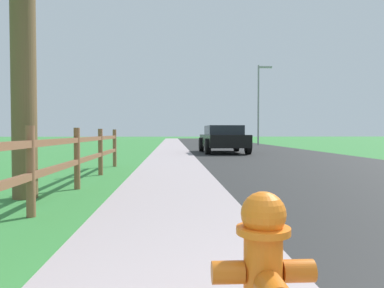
{
  "coord_description": "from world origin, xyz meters",
  "views": [
    {
      "loc": [
        -0.99,
        -0.53,
        1.05
      ],
      "look_at": [
        -0.41,
        10.02,
        0.71
      ],
      "focal_mm": 34.48,
      "sensor_mm": 36.0,
      "label": 1
    }
  ],
  "objects": [
    {
      "name": "curb_concrete",
      "position": [
        -3.0,
        27.0,
        0.0
      ],
      "size": [
        6.0,
        66.0,
        0.01
      ],
      "primitive_type": "cube",
      "color": "#B09FA2",
      "rests_on": "ground"
    },
    {
      "name": "grass_verge",
      "position": [
        -4.5,
        27.0,
        0.01
      ],
      "size": [
        5.0,
        66.0,
        0.0
      ],
      "primitive_type": "cube",
      "color": "#3A873E",
      "rests_on": "ground"
    },
    {
      "name": "road_asphalt",
      "position": [
        3.5,
        27.0,
        0.0
      ],
      "size": [
        7.0,
        66.0,
        0.01
      ],
      "primitive_type": "cube",
      "color": "#2B2B2B",
      "rests_on": "ground"
    },
    {
      "name": "fire_hydrant",
      "position": [
        -0.52,
        1.3,
        0.38
      ],
      "size": [
        0.53,
        0.45,
        0.75
      ],
      "color": "orange",
      "rests_on": "ground"
    },
    {
      "name": "street_lamp",
      "position": [
        6.24,
        29.48,
        3.87
      ],
      "size": [
        1.17,
        0.2,
        6.53
      ],
      "color": "gray",
      "rests_on": "ground"
    },
    {
      "name": "rail_fence",
      "position": [
        -2.72,
        5.18,
        0.65
      ],
      "size": [
        0.11,
        11.18,
        1.13
      ],
      "color": "brown",
      "rests_on": "ground"
    },
    {
      "name": "parked_suv_black",
      "position": [
        1.62,
        18.03,
        0.73
      ],
      "size": [
        2.25,
        4.45,
        1.38
      ],
      "color": "black",
      "rests_on": "ground"
    },
    {
      "name": "ground_plane",
      "position": [
        0.0,
        25.0,
        0.0
      ],
      "size": [
        120.0,
        120.0,
        0.0
      ],
      "primitive_type": "plane",
      "color": "#3A873E"
    }
  ]
}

